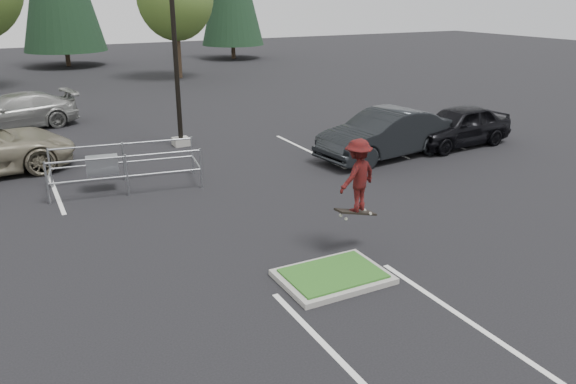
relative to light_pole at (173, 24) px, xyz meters
name	(u,v)px	position (x,y,z in m)	size (l,w,h in m)	color
ground	(333,279)	(-0.50, -12.00, -4.56)	(120.00, 120.00, 0.00)	black
grass_median	(333,276)	(-0.50, -12.00, -4.48)	(2.20, 1.60, 0.16)	#A09C95
stall_lines	(182,200)	(-1.85, -5.98, -4.56)	(22.62, 17.60, 0.01)	silver
light_pole	(173,24)	(0.00, 0.00, 0.00)	(0.70, 0.60, 10.12)	#A09C95
cart_corral	(108,165)	(-3.49, -4.04, -3.78)	(4.57, 2.21, 1.24)	#979B9F
skateboarder	(357,176)	(0.70, -11.00, -2.76)	(1.21, 0.92, 1.86)	black
car_r_charc	(384,134)	(6.00, -5.00, -3.70)	(1.81, 5.19, 1.71)	black
car_r_black	(458,126)	(9.50, -5.00, -3.78)	(1.85, 4.59, 1.56)	black
car_far_silver	(15,112)	(-5.50, 6.00, -3.80)	(2.14, 5.25, 1.52)	gray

